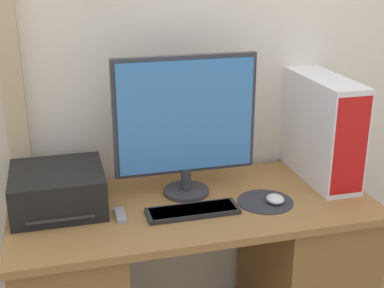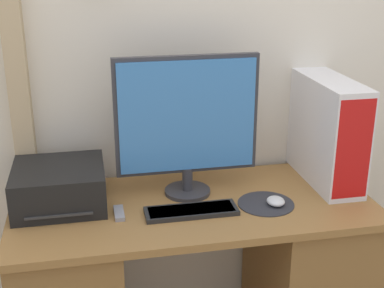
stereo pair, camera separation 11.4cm
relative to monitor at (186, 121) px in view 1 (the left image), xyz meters
The scene contains 9 objects.
wall_back 0.40m from the monitor, 89.31° to the left, with size 6.40×0.13×2.88m.
desk 0.69m from the monitor, 85.81° to the right, with size 1.42×0.63×0.77m.
monitor is the anchor object (origin of this frame).
keyboard 0.35m from the monitor, 96.34° to the right, with size 0.35×0.11×0.02m.
mousepad 0.45m from the monitor, 30.24° to the right, with size 0.22×0.22×0.00m.
mouse 0.47m from the monitor, 30.46° to the right, with size 0.07×0.08×0.03m.
computer_tower 0.61m from the monitor, ahead, with size 0.16×0.47×0.44m.
printer 0.56m from the monitor, behind, with size 0.35×0.34×0.16m.
remote_control 0.44m from the monitor, 153.92° to the right, with size 0.04×0.11×0.02m.
Camera 1 is at (-0.50, -1.51, 1.72)m, focal length 50.00 mm.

